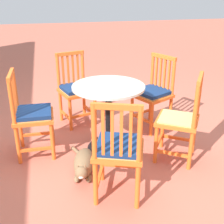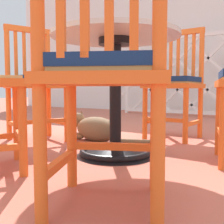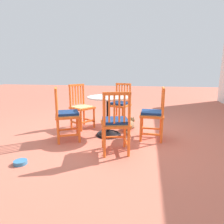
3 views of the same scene
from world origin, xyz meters
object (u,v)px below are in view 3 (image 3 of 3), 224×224
object	(u,v)px
cafe_table	(108,120)
orange_chair_tucked_in	(120,105)
orange_chair_near_fence	(153,114)
orange_chair_by_planter	(81,108)
orange_chair_facing_out	(115,123)
orange_chair_at_corner	(66,115)
pet_water_bowl	(20,162)
tabby_cat	(129,125)

from	to	relation	value
cafe_table	orange_chair_tucked_in	distance (m)	0.83
orange_chair_near_fence	orange_chair_by_planter	xyz separation A→B (m)	(-0.44, -1.46, -0.01)
orange_chair_facing_out	cafe_table	bearing A→B (deg)	-160.81
orange_chair_at_corner	orange_chair_facing_out	size ratio (longest dim) A/B	1.00
orange_chair_by_planter	pet_water_bowl	size ratio (longest dim) A/B	5.36
pet_water_bowl	cafe_table	bearing A→B (deg)	146.52
orange_chair_by_planter	orange_chair_facing_out	bearing A→B (deg)	39.02
cafe_table	orange_chair_near_fence	distance (m)	0.82
pet_water_bowl	orange_chair_near_fence	bearing A→B (deg)	127.12
orange_chair_tucked_in	tabby_cat	world-z (taller)	orange_chair_tucked_in
cafe_table	orange_chair_tucked_in	bearing A→B (deg)	173.17
orange_chair_at_corner	orange_chair_by_planter	distance (m)	0.76
orange_chair_facing_out	orange_chair_near_fence	bearing A→B (deg)	141.72
orange_chair_facing_out	orange_chair_by_planter	size ratio (longest dim) A/B	1.00
orange_chair_at_corner	pet_water_bowl	xyz separation A→B (m)	(0.95, -0.23, -0.42)
cafe_table	tabby_cat	world-z (taller)	cafe_table
tabby_cat	orange_chair_tucked_in	bearing A→B (deg)	-147.28
orange_chair_at_corner	orange_chair_near_fence	size ratio (longest dim) A/B	1.00
orange_chair_near_fence	tabby_cat	size ratio (longest dim) A/B	1.22
orange_chair_at_corner	orange_chair_by_planter	bearing A→B (deg)	-179.78
orange_chair_tucked_in	tabby_cat	bearing A→B (deg)	32.72
orange_chair_by_planter	tabby_cat	xyz separation A→B (m)	(-0.05, 1.00, -0.34)
orange_chair_by_planter	tabby_cat	distance (m)	1.05
tabby_cat	orange_chair_facing_out	bearing A→B (deg)	-4.09
orange_chair_near_fence	pet_water_bowl	bearing A→B (deg)	-52.88
orange_chair_at_corner	pet_water_bowl	distance (m)	1.07
orange_chair_by_planter	orange_chair_at_corner	bearing A→B (deg)	0.22
orange_chair_facing_out	pet_water_bowl	xyz separation A→B (m)	(0.59, -1.14, -0.42)
orange_chair_tucked_in	orange_chair_by_planter	bearing A→B (deg)	-60.18
orange_chair_near_fence	orange_chair_by_planter	bearing A→B (deg)	-106.77
cafe_table	orange_chair_near_fence	bearing A→B (deg)	85.80
orange_chair_at_corner	tabby_cat	size ratio (longest dim) A/B	1.22
orange_chair_tucked_in	cafe_table	bearing A→B (deg)	-6.83
orange_chair_at_corner	orange_chair_tucked_in	world-z (taller)	same
orange_chair_near_fence	orange_chair_tucked_in	distance (m)	1.12
orange_chair_tucked_in	orange_chair_near_fence	bearing A→B (deg)	39.09
orange_chair_at_corner	orange_chair_tucked_in	xyz separation A→B (m)	(-1.19, 0.75, 0.00)
cafe_table	orange_chair_near_fence	size ratio (longest dim) A/B	0.83
cafe_table	orange_chair_facing_out	xyz separation A→B (m)	(0.75, 0.26, 0.16)
orange_chair_at_corner	orange_chair_by_planter	world-z (taller)	same
cafe_table	orange_chair_by_planter	xyz separation A→B (m)	(-0.38, -0.65, 0.15)
orange_chair_facing_out	orange_chair_at_corner	bearing A→B (deg)	-111.76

